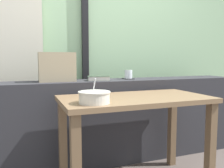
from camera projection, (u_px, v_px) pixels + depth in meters
name	position (u px, v px, depth m)	size (l,w,h in m)	color
outdoor_backdrop	(92.00, 26.00, 2.77)	(4.80, 0.08, 2.80)	#9EC699
curtain_left_panel	(14.00, 35.00, 2.40)	(0.56, 0.06, 2.50)	beige
window_divider_post	(85.00, 33.00, 2.68)	(0.07, 0.05, 2.60)	black
dark_console_ledge	(109.00, 121.00, 2.34)	(2.80, 0.36, 0.81)	#2D2D33
breakfast_table	(135.00, 113.00, 1.81)	(1.13, 0.59, 0.72)	brown
coaster_square	(128.00, 79.00, 2.41)	(0.10, 0.10, 0.01)	black
juice_glass	(128.00, 75.00, 2.40)	(0.08, 0.08, 0.09)	white
closed_book	(98.00, 78.00, 2.23)	(0.24, 0.20, 0.04)	#334233
throw_pillow	(57.00, 67.00, 2.11)	(0.32, 0.14, 0.26)	tan
soup_bowl	(94.00, 97.00, 1.52)	(0.21, 0.21, 0.16)	silver
fork_utensil	(102.00, 97.00, 1.78)	(0.02, 0.17, 0.01)	silver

